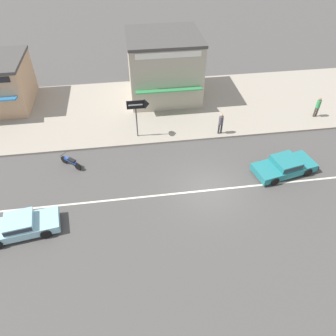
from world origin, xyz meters
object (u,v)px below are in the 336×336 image
pedestrian_mid_kerb (318,106)px  shopfront_corner_warung (164,66)px  sedan_teal_2 (285,166)px  sedan_pale_blue_3 (20,225)px  pedestrian_near_clock (221,122)px  motorcycle_0 (70,161)px  arrow_signboard (144,106)px

pedestrian_mid_kerb → shopfront_corner_warung: 12.96m
sedan_teal_2 → pedestrian_mid_kerb: (5.13, 5.91, 0.60)m
sedan_pale_blue_3 → pedestrian_near_clock: size_ratio=2.53×
sedan_pale_blue_3 → pedestrian_near_clock: 15.15m
sedan_pale_blue_3 → motorcycle_0: bearing=67.0°
arrow_signboard → pedestrian_mid_kerb: bearing=3.0°
arrow_signboard → shopfront_corner_warung: (2.22, 6.01, 0.09)m
sedan_pale_blue_3 → shopfront_corner_warung: 17.17m
pedestrian_near_clock → shopfront_corner_warung: size_ratio=0.27×
pedestrian_near_clock → motorcycle_0: bearing=-168.9°
pedestrian_mid_kerb → shopfront_corner_warung: bearing=155.7°
pedestrian_mid_kerb → sedan_pale_blue_3: bearing=-158.1°
sedan_teal_2 → arrow_signboard: arrow_signboard is taller
motorcycle_0 → shopfront_corner_warung: 11.73m
motorcycle_0 → shopfront_corner_warung: shopfront_corner_warung is taller
sedan_teal_2 → pedestrian_mid_kerb: bearing=49.1°
sedan_pale_blue_3 → shopfront_corner_warung: size_ratio=0.69×
sedan_teal_2 → motorcycle_0: size_ratio=3.09×
arrow_signboard → sedan_teal_2: bearing=-30.5°
sedan_pale_blue_3 → motorcycle_0: size_ratio=2.97×
sedan_teal_2 → sedan_pale_blue_3: size_ratio=1.04×
pedestrian_near_clock → pedestrian_mid_kerb: pedestrian_near_clock is taller
sedan_pale_blue_3 → arrow_signboard: bearing=46.4°
motorcycle_0 → shopfront_corner_warung: bearing=49.0°
sedan_teal_2 → sedan_pale_blue_3: 16.59m
motorcycle_0 → arrow_signboard: 6.36m
sedan_teal_2 → pedestrian_near_clock: (-3.17, 4.70, 0.62)m
sedan_pale_blue_3 → shopfront_corner_warung: bearing=54.9°
sedan_pale_blue_3 → arrow_signboard: (7.55, 7.92, 2.18)m
sedan_teal_2 → pedestrian_mid_kerb: size_ratio=2.67×
pedestrian_mid_kerb → arrow_signboard: bearing=-177.0°
motorcycle_0 → pedestrian_near_clock: 11.19m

